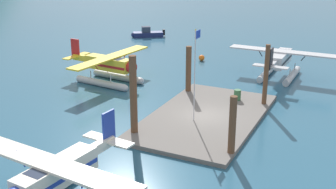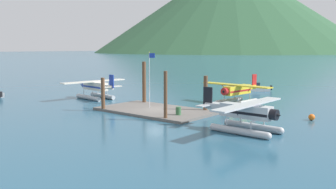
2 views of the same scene
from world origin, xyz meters
The scene contains 14 objects.
ground_plane centered at (0.00, 0.00, 0.00)m, with size 1200.00×1200.00×0.00m, color #285670.
dock_platform centered at (0.00, 0.00, 0.15)m, with size 13.70×7.85×0.30m, color #66605B.
piling_near_left centered at (-5.15, -3.69, 2.02)m, with size 0.45×0.45×4.04m, color brown.
piling_near_right centered at (4.47, -3.40, 2.61)m, with size 0.38×0.38×5.23m, color brown.
piling_far_left centered at (-5.03, 3.36, 2.88)m, with size 0.50×0.50×5.76m, color brown.
piling_far_right centered at (4.81, 3.49, 2.17)m, with size 0.49×0.49×4.34m, color brown.
flagpole centered at (-1.22, 0.42, 4.49)m, with size 0.95×0.10×6.82m.
fuel_drum centered at (4.40, -1.15, 0.74)m, with size 0.62×0.62×0.88m.
mooring_buoy centered at (16.15, 6.67, 0.34)m, with size 0.68×0.68×0.68m, color orange.
mountain_ridge_centre_peak centered at (-253.66, 448.63, 66.37)m, with size 396.54×396.54×132.73m.
seaplane_yellow_bow_right centered at (4.47, 11.56, 1.58)m, with size 10.49×7.96×3.84m.
seaplane_cream_port_fwd centered at (-14.25, 2.48, 1.58)m, with size 7.96×10.49×3.84m.
seaplane_silver_stbd_aft centered at (13.44, -2.75, 1.58)m, with size 7.98×10.42×3.84m.
boat_white_open_north centered at (-0.30, 27.22, 0.49)m, with size 4.32×3.59×1.50m.
Camera 2 is at (28.95, -32.30, 7.66)m, focal length 39.30 mm.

